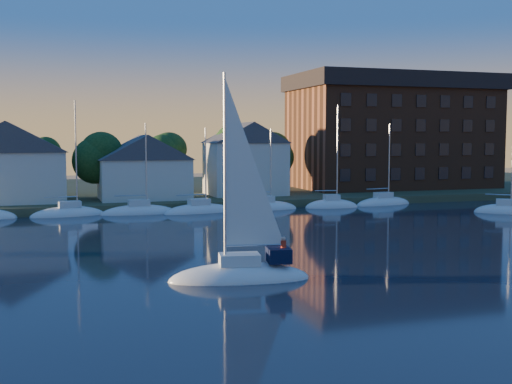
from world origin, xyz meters
name	(u,v)px	position (x,y,z in m)	size (l,w,h in m)	color
ground	(460,330)	(0.00, 0.00, 0.00)	(260.00, 260.00, 0.00)	black
shoreline_land	(166,194)	(0.00, 75.00, 0.00)	(160.00, 50.00, 2.00)	#3A4226
wooden_dock	(200,209)	(0.00, 52.00, 0.00)	(120.00, 3.00, 1.00)	brown
clubhouse_west	(9,161)	(-22.00, 58.00, 5.93)	(13.65, 9.45, 9.64)	silver
clubhouse_centre	(144,166)	(-6.00, 57.00, 5.13)	(11.55, 8.40, 8.08)	silver
clubhouse_east	(245,158)	(8.00, 59.00, 6.00)	(10.50, 8.40, 9.80)	silver
condo_block	(392,131)	(34.00, 64.95, 9.79)	(31.00, 17.00, 17.40)	brown
tree_line	(195,149)	(2.00, 63.00, 7.18)	(93.40, 5.40, 8.90)	#332517
moored_fleet	(137,213)	(-8.00, 49.00, 0.10)	(71.50, 2.40, 12.05)	white
hero_sailboat	(242,271)	(-6.47, 12.84, 0.58)	(9.07, 4.16, 13.70)	white
drifting_sailboat_right	(504,212)	(32.58, 36.84, 0.10)	(6.71, 6.08, 10.93)	white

